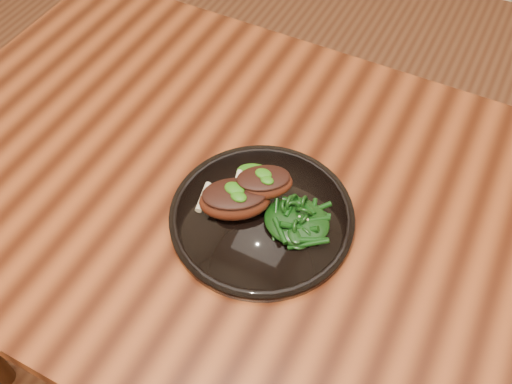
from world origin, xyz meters
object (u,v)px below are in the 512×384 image
at_px(desk, 344,258).
at_px(greens_heap, 297,219).
at_px(plate, 262,216).
at_px(lamb_chop_front, 234,199).

relative_size(desk, greens_heap, 15.56).
height_order(plate, lamb_chop_front, lamb_chop_front).
relative_size(plate, lamb_chop_front, 2.20).
bearing_deg(desk, lamb_chop_front, -162.30).
height_order(desk, plate, plate).
bearing_deg(lamb_chop_front, plate, 14.01).
height_order(desk, lamb_chop_front, lamb_chop_front).
relative_size(desk, plate, 5.50).
xyz_separation_m(desk, lamb_chop_front, (-0.17, -0.06, 0.12)).
bearing_deg(desk, greens_heap, -151.96).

